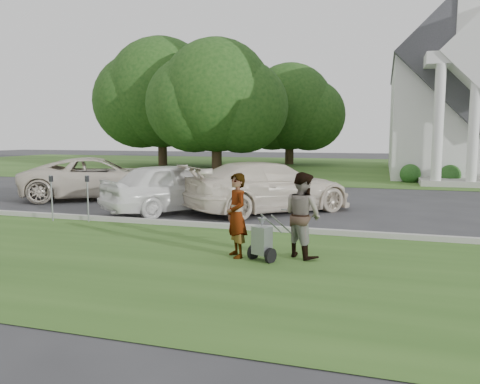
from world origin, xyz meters
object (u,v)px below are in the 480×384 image
at_px(parking_meter_near, 88,193).
at_px(person_right, 302,216).
at_px(tree_far, 161,98).
at_px(parking_meter_far, 52,192).
at_px(church, 464,84).
at_px(car_b, 176,187).
at_px(striping_cart, 262,241).
at_px(car_c, 269,187).
at_px(tree_back, 290,111).
at_px(person_left, 237,216).
at_px(tree_left, 216,101).
at_px(car_a, 99,178).

bearing_deg(parking_meter_near, person_right, -17.99).
distance_m(tree_far, parking_meter_far, 26.83).
distance_m(church, car_b, 23.87).
height_order(striping_cart, car_c, car_c).
height_order(person_right, car_b, person_right).
distance_m(tree_back, car_b, 27.47).
relative_size(person_left, person_right, 0.99).
xyz_separation_m(church, car_c, (-8.51, -19.43, -5.10)).
distance_m(parking_meter_far, car_c, 6.75).
relative_size(tree_far, tree_back, 1.21).
distance_m(tree_far, person_right, 31.88).
height_order(tree_back, person_right, tree_back).
bearing_deg(car_c, tree_far, -10.25).
relative_size(striping_cart, person_left, 0.64).
xyz_separation_m(striping_cart, person_left, (-0.59, 0.14, 0.46)).
bearing_deg(tree_left, car_b, -73.98).
distance_m(striping_cart, parking_meter_far, 7.47).
distance_m(car_b, car_c, 3.12).
relative_size(church, striping_cart, 21.65).
relative_size(parking_meter_far, car_b, 0.28).
bearing_deg(parking_meter_near, car_c, 35.78).
xyz_separation_m(person_right, parking_meter_near, (-6.68, 2.17, -0.01)).
xyz_separation_m(tree_back, car_a, (-2.91, -24.97, -3.90)).
relative_size(person_right, car_c, 0.31).
relative_size(parking_meter_near, car_b, 0.28).
bearing_deg(person_right, parking_meter_near, 19.70).
bearing_deg(car_b, tree_left, -37.79).
bearing_deg(car_c, tree_back, -34.79).
bearing_deg(person_left, parking_meter_far, -148.53).
bearing_deg(church, tree_back, 152.15).
xyz_separation_m(person_right, car_b, (-5.03, 4.68, -0.06)).
relative_size(tree_left, parking_meter_near, 7.67).
relative_size(tree_left, person_right, 6.00).
xyz_separation_m(tree_back, parking_meter_near, (-0.15, -29.66, -3.85)).
bearing_deg(person_left, tree_far, 170.62).
height_order(tree_left, car_c, tree_left).
distance_m(tree_left, tree_far, 6.73).
bearing_deg(tree_left, car_c, -65.10).
bearing_deg(parking_meter_near, car_b, 56.68).
height_order(church, tree_far, church).
bearing_deg(striping_cart, person_left, -168.43).
xyz_separation_m(church, car_a, (-15.92, -18.09, -5.11)).
height_order(church, parking_meter_far, church).
height_order(parking_meter_near, parking_meter_far, parking_meter_near).
xyz_separation_m(person_right, parking_meter_far, (-7.75, 1.94, -0.02)).
bearing_deg(church, car_b, -119.59).
bearing_deg(car_b, tree_far, -26.37).
xyz_separation_m(person_left, car_a, (-8.14, 7.26, -0.05)).
height_order(person_left, parking_meter_near, person_left).
bearing_deg(car_b, car_a, 9.86).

